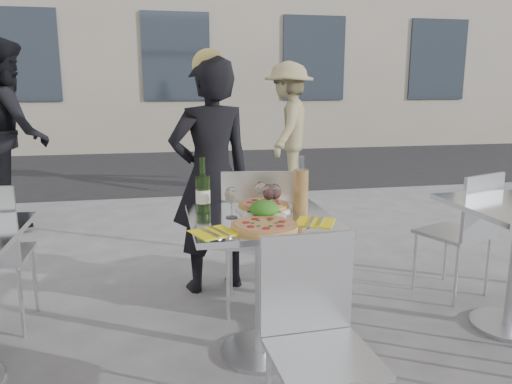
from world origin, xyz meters
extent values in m
plane|color=#5E5E60|center=(0.00, 0.00, 0.00)|extent=(80.00, 80.00, 0.00)
cube|color=black|center=(0.00, 6.50, 0.00)|extent=(24.00, 5.00, 0.00)
cylinder|color=#B7BABF|center=(0.00, 0.00, 0.01)|extent=(0.44, 0.44, 0.02)
cylinder|color=#B7BABF|center=(0.00, 0.00, 0.37)|extent=(0.07, 0.07, 0.72)
cube|color=silver|center=(0.00, 0.00, 0.73)|extent=(0.72, 0.72, 0.03)
cylinder|color=#B7BABF|center=(1.50, 0.00, 0.01)|extent=(0.44, 0.44, 0.02)
cylinder|color=silver|center=(0.31, 0.71, 0.22)|extent=(0.02, 0.02, 0.45)
cylinder|color=silver|center=(-0.05, 0.78, 0.22)|extent=(0.02, 0.02, 0.45)
cylinder|color=silver|center=(0.24, 0.36, 0.22)|extent=(0.02, 0.02, 0.45)
cylinder|color=silver|center=(-0.12, 0.43, 0.22)|extent=(0.02, 0.02, 0.45)
cube|color=silver|center=(0.09, 0.57, 0.46)|extent=(0.49, 0.49, 0.02)
cube|color=silver|center=(0.05, 0.36, 0.70)|extent=(0.42, 0.11, 0.45)
cylinder|color=silver|center=(0.22, -0.61, 0.20)|extent=(0.02, 0.02, 0.41)
cube|color=silver|center=(0.06, -0.78, 0.42)|extent=(0.40, 0.40, 0.02)
cube|color=silver|center=(0.05, -0.59, 0.63)|extent=(0.38, 0.04, 0.41)
cylinder|color=silver|center=(-1.28, 0.78, 0.22)|extent=(0.02, 0.02, 0.43)
cylinder|color=silver|center=(-1.28, 0.43, 0.22)|extent=(0.02, 0.02, 0.43)
cylinder|color=silver|center=(1.53, 0.74, 0.21)|extent=(0.02, 0.02, 0.42)
cylinder|color=silver|center=(1.22, 0.62, 0.21)|extent=(0.02, 0.02, 0.42)
cylinder|color=silver|center=(1.65, 0.43, 0.21)|extent=(0.02, 0.02, 0.42)
cylinder|color=silver|center=(1.34, 0.31, 0.21)|extent=(0.02, 0.02, 0.42)
cube|color=silver|center=(1.44, 0.53, 0.43)|extent=(0.50, 0.50, 0.02)
cube|color=silver|center=(1.50, 0.35, 0.65)|extent=(0.37, 0.16, 0.42)
imported|color=black|center=(-0.15, 0.95, 0.79)|extent=(0.66, 0.51, 1.59)
imported|color=black|center=(-1.95, 3.04, 0.94)|extent=(0.97, 1.09, 1.87)
imported|color=#91865D|center=(1.22, 4.00, 0.86)|extent=(1.05, 1.27, 1.71)
cylinder|color=tan|center=(-0.03, -0.18, 0.76)|extent=(0.31, 0.31, 0.02)
cylinder|color=beige|center=(-0.03, -0.18, 0.77)|extent=(0.28, 0.28, 0.00)
cylinder|color=white|center=(0.05, 0.18, 0.76)|extent=(0.31, 0.31, 0.01)
cylinder|color=tan|center=(0.05, 0.18, 0.77)|extent=(0.27, 0.27, 0.02)
cylinder|color=beige|center=(0.05, 0.18, 0.78)|extent=(0.24, 0.24, 0.00)
cylinder|color=white|center=(0.01, 0.01, 0.76)|extent=(0.22, 0.22, 0.01)
ellipsoid|color=#1E6F1B|center=(0.01, 0.01, 0.80)|extent=(0.15, 0.15, 0.08)
sphere|color=#B21914|center=(0.05, 0.03, 0.81)|extent=(0.03, 0.03, 0.03)
cylinder|color=#30541F|center=(-0.28, 0.15, 0.85)|extent=(0.07, 0.07, 0.20)
cone|color=#30541F|center=(-0.28, 0.15, 0.95)|extent=(0.07, 0.07, 0.03)
cylinder|color=#30541F|center=(-0.28, 0.15, 0.99)|extent=(0.03, 0.03, 0.10)
cylinder|color=silver|center=(-0.28, 0.15, 0.84)|extent=(0.07, 0.08, 0.07)
cylinder|color=#E3AA61|center=(0.23, 0.10, 0.86)|extent=(0.08, 0.08, 0.22)
cylinder|color=white|center=(0.23, 0.10, 1.00)|extent=(0.03, 0.03, 0.08)
cylinder|color=white|center=(0.24, 0.10, 0.80)|extent=(0.06, 0.06, 0.09)
cylinder|color=silver|center=(0.24, 0.10, 0.85)|extent=(0.06, 0.06, 0.02)
cylinder|color=white|center=(-0.15, 0.03, 0.75)|extent=(0.06, 0.06, 0.00)
cylinder|color=white|center=(-0.15, 0.03, 0.80)|extent=(0.01, 0.01, 0.09)
ellipsoid|color=white|center=(-0.15, 0.03, 0.86)|extent=(0.07, 0.07, 0.08)
ellipsoid|color=beige|center=(-0.15, 0.03, 0.85)|extent=(0.05, 0.05, 0.05)
cylinder|color=white|center=(0.03, 0.15, 0.75)|extent=(0.06, 0.06, 0.00)
cylinder|color=white|center=(0.03, 0.15, 0.80)|extent=(0.01, 0.01, 0.09)
ellipsoid|color=white|center=(0.03, 0.15, 0.86)|extent=(0.07, 0.07, 0.08)
ellipsoid|color=beige|center=(0.03, 0.15, 0.85)|extent=(0.05, 0.05, 0.05)
cylinder|color=white|center=(0.05, 0.07, 0.75)|extent=(0.06, 0.06, 0.00)
cylinder|color=white|center=(0.05, 0.07, 0.80)|extent=(0.01, 0.01, 0.09)
ellipsoid|color=white|center=(0.05, 0.07, 0.86)|extent=(0.07, 0.07, 0.08)
ellipsoid|color=#4C0A0D|center=(0.05, 0.07, 0.85)|extent=(0.05, 0.05, 0.05)
cylinder|color=white|center=(0.08, 0.07, 0.75)|extent=(0.06, 0.06, 0.00)
cylinder|color=white|center=(0.08, 0.07, 0.80)|extent=(0.01, 0.01, 0.09)
ellipsoid|color=white|center=(0.08, 0.07, 0.86)|extent=(0.07, 0.07, 0.08)
ellipsoid|color=#4C0A0D|center=(0.08, 0.07, 0.85)|extent=(0.05, 0.05, 0.05)
cube|color=#FEF316|center=(-0.27, -0.22, 0.75)|extent=(0.23, 0.23, 0.00)
cube|color=#B7BABF|center=(-0.29, -0.22, 0.76)|extent=(0.09, 0.19, 0.00)
cube|color=#B7BABF|center=(-0.24, -0.22, 0.76)|extent=(0.08, 0.17, 0.00)
cube|color=#FEF316|center=(0.23, -0.14, 0.75)|extent=(0.24, 0.24, 0.00)
cube|color=#B7BABF|center=(0.21, -0.14, 0.76)|extent=(0.10, 0.19, 0.00)
cube|color=#B7BABF|center=(0.26, -0.14, 0.76)|extent=(0.09, 0.16, 0.00)
camera|label=1|loc=(-0.51, -2.37, 1.40)|focal=35.00mm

